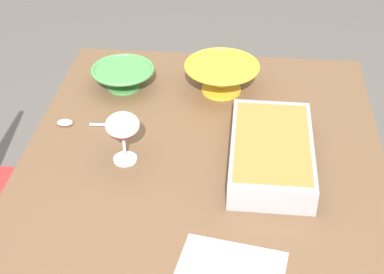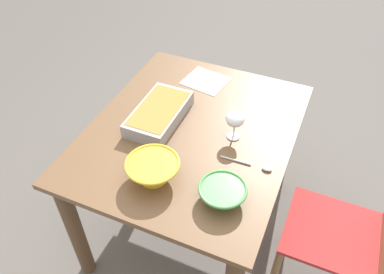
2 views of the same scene
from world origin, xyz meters
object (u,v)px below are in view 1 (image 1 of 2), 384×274
Objects in this scene: dining_table at (202,200)px; casserole_dish at (271,151)px; mixing_bowl at (222,76)px; small_bowl at (123,76)px; wine_glass at (123,128)px; serving_spoon at (81,123)px.

casserole_dish is at bearing 87.82° from dining_table.
mixing_bowl reaches higher than small_bowl.
small_bowl is at bearing -168.24° from wine_glass.
small_bowl is at bearing 160.34° from serving_spoon.
wine_glass is at bearing 47.18° from serving_spoon.
small_bowl is (0.01, -0.30, -0.01)m from mixing_bowl.
casserole_dish reaches higher than dining_table.
casserole_dish reaches higher than serving_spoon.
small_bowl reaches higher than dining_table.
wine_glass is 0.37m from small_bowl.
dining_table is 0.32m from wine_glass.
wine_glass is at bearing 11.76° from small_bowl.
small_bowl is 0.84× the size of serving_spoon.
dining_table is 0.46m from small_bowl.
dining_table is 5.89× the size of small_bowl.
mixing_bowl is 0.98× the size of serving_spoon.
small_bowl is at bearing -126.89° from casserole_dish.
casserole_dish is (-0.02, 0.37, -0.06)m from wine_glass.
mixing_bowl is at bearing 121.06° from serving_spoon.
dining_table is 0.39m from mixing_bowl.
dining_table is at bearing -4.57° from mixing_bowl.
mixing_bowl is 1.17× the size of small_bowl.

